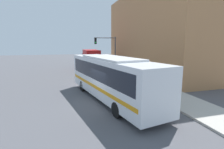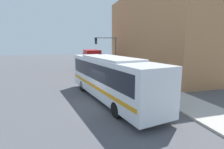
{
  "view_description": "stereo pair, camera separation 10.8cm",
  "coord_description": "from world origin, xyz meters",
  "views": [
    {
      "loc": [
        -2.67,
        -11.67,
        4.36
      ],
      "look_at": [
        1.89,
        3.87,
        1.45
      ],
      "focal_mm": 28.0,
      "sensor_mm": 36.0,
      "label": 1
    },
    {
      "loc": [
        -2.57,
        -11.7,
        4.36
      ],
      "look_at": [
        1.89,
        3.87,
        1.45
      ],
      "focal_mm": 28.0,
      "sensor_mm": 36.0,
      "label": 2
    }
  ],
  "objects": [
    {
      "name": "building_facade",
      "position": [
        10.49,
        12.26,
        5.9
      ],
      "size": [
        6.0,
        22.53,
        11.8
      ],
      "color": "#B27A4C",
      "rests_on": "ground_plane"
    },
    {
      "name": "delivery_truck",
      "position": [
        2.36,
        18.84,
        1.74
      ],
      "size": [
        2.35,
        6.71,
        3.23
      ],
      "color": "#B21919",
      "rests_on": "ground_plane"
    },
    {
      "name": "city_bus",
      "position": [
        0.89,
        0.87,
        1.93
      ],
      "size": [
        4.57,
        11.47,
        3.36
      ],
      "rotation": [
        0.0,
        0.0,
        0.19
      ],
      "color": "silver",
      "rests_on": "ground_plane"
    },
    {
      "name": "sidewalk",
      "position": [
        5.99,
        20.0,
        0.07
      ],
      "size": [
        2.99,
        70.0,
        0.14
      ],
      "color": "#B7B2A8",
      "rests_on": "ground_plane"
    },
    {
      "name": "pedestrian_near_corner",
      "position": [
        5.64,
        7.76,
        0.98
      ],
      "size": [
        0.34,
        0.34,
        1.65
      ],
      "color": "slate",
      "rests_on": "sidewalk"
    },
    {
      "name": "fire_hydrant",
      "position": [
        5.1,
        4.91,
        0.52
      ],
      "size": [
        0.26,
        0.35,
        0.77
      ],
      "color": "#999999",
      "rests_on": "sidewalk"
    },
    {
      "name": "ground_plane",
      "position": [
        0.0,
        0.0,
        0.0
      ],
      "size": [
        120.0,
        120.0,
        0.0
      ],
      "primitive_type": "plane",
      "color": "#515156"
    },
    {
      "name": "traffic_light_pole",
      "position": [
        4.11,
        13.55,
        3.68
      ],
      "size": [
        3.28,
        0.35,
        5.14
      ],
      "color": "#47474C",
      "rests_on": "sidewalk"
    },
    {
      "name": "parking_meter",
      "position": [
        5.1,
        10.77,
        1.02
      ],
      "size": [
        0.14,
        0.14,
        1.29
      ],
      "color": "#47474C",
      "rests_on": "sidewalk"
    }
  ]
}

